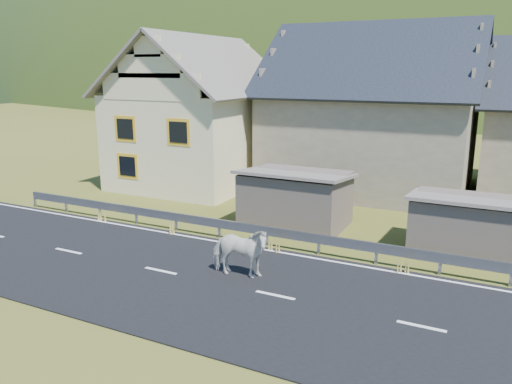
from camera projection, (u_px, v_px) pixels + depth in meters
The scene contains 11 objects.
ground at pixel (275, 297), 14.18m from camera, with size 160.00×160.00×0.00m, color #3F4515.
road at pixel (275, 296), 14.17m from camera, with size 60.00×7.00×0.04m, color black.
lane_markings at pixel (275, 295), 14.16m from camera, with size 60.00×6.60×0.01m, color silver.
guardrail at pixel (319, 239), 17.25m from camera, with size 28.10×0.09×0.75m.
shed_left at pixel (296, 199), 20.43m from camera, with size 4.30×3.30×2.40m, color #66574C.
shed_right at pixel (465, 227), 17.22m from camera, with size 3.80×2.90×2.20m, color #66574C.
house_cream at pixel (201, 105), 27.88m from camera, with size 7.80×9.80×8.30m.
house_stone_a at pixel (374, 101), 26.56m from camera, with size 10.80×9.80×8.90m.
mountain at pixel (499, 147), 173.50m from camera, with size 440.00×280.00×260.00m, color #1D310E.
conifer_patch at pixel (256, 71), 132.16m from camera, with size 76.00×50.00×28.00m, color black.
horse at pixel (239, 252), 15.27m from camera, with size 1.93×0.88×1.63m, color silver.
Camera 1 is at (5.29, -11.94, 6.28)m, focal length 35.00 mm.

